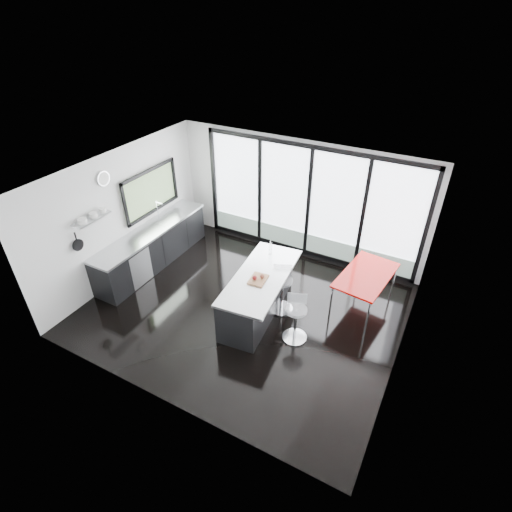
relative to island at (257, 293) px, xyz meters
The scene contains 11 objects.
floor 0.54m from the island, 166.73° to the right, with size 6.00×5.00×0.00m, color black.
ceiling 2.35m from the island, 166.73° to the right, with size 6.00×5.00×0.00m, color white.
wall_back 2.53m from the island, 89.75° to the left, with size 6.00×0.09×2.80m.
wall_front 2.74m from the island, 95.82° to the right, with size 6.00×0.00×2.80m, color silver.
wall_left 3.42m from the island, behind, with size 0.26×5.00×2.80m.
wall_right 2.89m from the island, ahead, with size 0.00×5.00×2.80m, color silver.
counter_cabinets 2.95m from the island, behind, with size 0.69×3.24×1.36m.
island is the anchor object (origin of this frame).
bar_stool_near 1.02m from the island, 19.20° to the right, with size 0.46×0.46×0.73m, color silver.
bar_stool_far 0.49m from the island, 35.36° to the left, with size 0.48×0.48×0.76m, color silver.
red_table 2.14m from the island, 32.92° to the left, with size 0.85×1.49×0.80m, color #A20300.
Camera 1 is at (3.12, -5.31, 5.44)m, focal length 28.00 mm.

